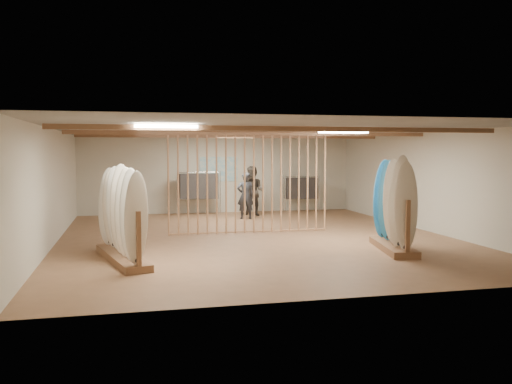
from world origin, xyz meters
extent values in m
plane|color=#916646|center=(0.00, 0.00, 0.00)|extent=(12.00, 12.00, 0.00)
plane|color=gray|center=(0.00, 0.00, 2.80)|extent=(12.00, 12.00, 0.00)
plane|color=beige|center=(0.00, 6.00, 1.40)|extent=(12.00, 0.00, 12.00)
plane|color=beige|center=(0.00, -6.00, 1.40)|extent=(12.00, 0.00, 12.00)
plane|color=beige|center=(-5.00, 0.00, 1.40)|extent=(0.00, 12.00, 12.00)
plane|color=beige|center=(5.00, 0.00, 1.40)|extent=(0.00, 12.00, 12.00)
cube|color=brown|center=(0.00, 0.00, 2.72)|extent=(9.50, 6.12, 0.10)
cube|color=white|center=(0.00, 0.00, 2.74)|extent=(1.20, 0.35, 0.06)
cylinder|color=tan|center=(-2.20, 0.80, 1.40)|extent=(0.05, 0.05, 2.78)
cylinder|color=tan|center=(-1.94, 0.80, 1.40)|extent=(0.05, 0.05, 2.78)
cylinder|color=tan|center=(-1.68, 0.80, 1.40)|extent=(0.05, 0.05, 2.78)
cylinder|color=tan|center=(-1.42, 0.80, 1.40)|extent=(0.05, 0.05, 2.78)
cylinder|color=tan|center=(-1.16, 0.80, 1.40)|extent=(0.05, 0.05, 2.78)
cylinder|color=tan|center=(-0.91, 0.80, 1.40)|extent=(0.05, 0.05, 2.78)
cylinder|color=tan|center=(-0.65, 0.80, 1.40)|extent=(0.05, 0.05, 2.78)
cylinder|color=tan|center=(-0.39, 0.80, 1.40)|extent=(0.05, 0.05, 2.78)
cylinder|color=tan|center=(-0.13, 0.80, 1.40)|extent=(0.05, 0.05, 2.78)
cylinder|color=tan|center=(0.13, 0.80, 1.40)|extent=(0.05, 0.05, 2.78)
cylinder|color=tan|center=(0.39, 0.80, 1.40)|extent=(0.05, 0.05, 2.78)
cylinder|color=tan|center=(0.65, 0.80, 1.40)|extent=(0.05, 0.05, 2.78)
cylinder|color=tan|center=(0.91, 0.80, 1.40)|extent=(0.05, 0.05, 2.78)
cylinder|color=tan|center=(1.16, 0.80, 1.40)|extent=(0.05, 0.05, 2.78)
cylinder|color=tan|center=(1.42, 0.80, 1.40)|extent=(0.05, 0.05, 2.78)
cylinder|color=tan|center=(1.68, 0.80, 1.40)|extent=(0.05, 0.05, 2.78)
cylinder|color=tan|center=(1.94, 0.80, 1.40)|extent=(0.05, 0.05, 2.78)
cylinder|color=tan|center=(2.20, 0.80, 1.40)|extent=(0.05, 0.05, 2.78)
cube|color=#3898C6|center=(0.00, 5.98, 1.60)|extent=(1.40, 0.03, 0.90)
cube|color=brown|center=(-3.38, -2.28, 0.07)|extent=(1.18, 2.82, 0.15)
cylinder|color=black|center=(-3.38, -2.28, 0.97)|extent=(0.66, 2.65, 0.01)
ellipsoid|color=silver|center=(-3.10, -3.44, 1.04)|extent=(0.47, 0.17, 1.80)
ellipsoid|color=white|center=(-3.19, -3.05, 1.04)|extent=(0.47, 0.17, 1.80)
ellipsoid|color=silver|center=(-3.28, -2.67, 1.04)|extent=(0.47, 0.17, 1.80)
ellipsoid|color=silver|center=(-3.38, -2.28, 1.04)|extent=(0.47, 0.17, 1.80)
ellipsoid|color=white|center=(-3.47, -1.90, 1.04)|extent=(0.47, 0.17, 1.80)
ellipsoid|color=silver|center=(-3.57, -1.52, 1.04)|extent=(0.47, 0.17, 1.80)
ellipsoid|color=white|center=(-3.66, -1.13, 1.04)|extent=(0.47, 0.17, 1.80)
cube|color=brown|center=(2.63, -2.48, 0.08)|extent=(1.00, 2.26, 0.16)
cylinder|color=black|center=(2.63, -2.48, 1.04)|extent=(0.44, 2.10, 0.01)
ellipsoid|color=silver|center=(2.45, -3.36, 1.12)|extent=(0.50, 0.16, 1.93)
ellipsoid|color=silver|center=(2.54, -2.92, 1.12)|extent=(0.50, 0.16, 1.93)
ellipsoid|color=silver|center=(2.63, -2.48, 1.12)|extent=(0.50, 0.16, 1.93)
ellipsoid|color=#2D8CD1|center=(2.72, -2.05, 1.12)|extent=(0.50, 0.16, 1.93)
ellipsoid|color=#2D8CD1|center=(2.81, -1.61, 1.12)|extent=(0.50, 0.16, 1.93)
cylinder|color=silver|center=(-0.82, 5.40, 1.52)|extent=(1.46, 0.11, 0.03)
cube|color=black|center=(-0.82, 5.40, 1.02)|extent=(1.38, 0.44, 0.89)
cylinder|color=silver|center=(-0.82, 5.40, 0.78)|extent=(0.03, 0.03, 1.57)
cylinder|color=silver|center=(2.99, 5.40, 1.33)|extent=(1.28, 0.10, 0.03)
cube|color=black|center=(2.99, 5.40, 0.89)|extent=(1.21, 0.39, 0.78)
cylinder|color=silver|center=(2.99, 5.40, 0.69)|extent=(0.03, 0.03, 1.37)
imported|color=#2A2C33|center=(0.56, 3.90, 0.88)|extent=(0.66, 0.46, 1.76)
imported|color=#36302A|center=(1.00, 4.69, 0.98)|extent=(1.19, 1.12, 1.97)
camera|label=1|loc=(-3.22, -13.67, 2.27)|focal=38.00mm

